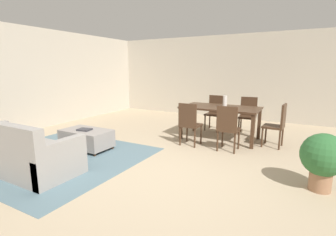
{
  "coord_description": "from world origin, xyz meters",
  "views": [
    {
      "loc": [
        1.92,
        -3.28,
        1.63
      ],
      "look_at": [
        -0.58,
        1.25,
        0.6
      ],
      "focal_mm": 26.63,
      "sensor_mm": 36.0,
      "label": 1
    }
  ],
  "objects_px": {
    "book_on_ottoman": "(85,130)",
    "ottoman_table": "(87,138)",
    "dining_chair_far_right": "(248,113)",
    "vase_centerpiece": "(225,101)",
    "dining_chair_near_right": "(228,126)",
    "dining_chair_head_east": "(278,123)",
    "dining_table": "(220,111)",
    "potted_plant": "(323,157)",
    "couch": "(16,152)",
    "dining_chair_near_left": "(189,122)",
    "dining_chair_far_left": "(215,111)"
  },
  "relations": [
    {
      "from": "ottoman_table",
      "to": "book_on_ottoman",
      "type": "relative_size",
      "value": 3.89
    },
    {
      "from": "book_on_ottoman",
      "to": "dining_chair_far_left",
      "type": "bearing_deg",
      "value": 58.97
    },
    {
      "from": "dining_table",
      "to": "dining_chair_far_right",
      "type": "relative_size",
      "value": 1.9
    },
    {
      "from": "dining_chair_far_left",
      "to": "potted_plant",
      "type": "height_order",
      "value": "dining_chair_far_left"
    },
    {
      "from": "dining_chair_near_left",
      "to": "book_on_ottoman",
      "type": "relative_size",
      "value": 3.54
    },
    {
      "from": "dining_chair_far_right",
      "to": "vase_centerpiece",
      "type": "distance_m",
      "value": 0.96
    },
    {
      "from": "vase_centerpiece",
      "to": "dining_chair_near_left",
      "type": "bearing_deg",
      "value": -119.95
    },
    {
      "from": "dining_chair_far_left",
      "to": "dining_chair_far_right",
      "type": "relative_size",
      "value": 1.0
    },
    {
      "from": "ottoman_table",
      "to": "book_on_ottoman",
      "type": "distance_m",
      "value": 0.19
    },
    {
      "from": "dining_table",
      "to": "dining_chair_head_east",
      "type": "distance_m",
      "value": 1.25
    },
    {
      "from": "dining_chair_near_right",
      "to": "potted_plant",
      "type": "relative_size",
      "value": 1.16
    },
    {
      "from": "book_on_ottoman",
      "to": "ottoman_table",
      "type": "bearing_deg",
      "value": 91.07
    },
    {
      "from": "dining_table",
      "to": "book_on_ottoman",
      "type": "height_order",
      "value": "dining_table"
    },
    {
      "from": "dining_chair_near_left",
      "to": "dining_chair_near_right",
      "type": "bearing_deg",
      "value": 1.24
    },
    {
      "from": "dining_chair_near_left",
      "to": "dining_chair_head_east",
      "type": "height_order",
      "value": "same"
    },
    {
      "from": "dining_chair_head_east",
      "to": "book_on_ottoman",
      "type": "bearing_deg",
      "value": -148.84
    },
    {
      "from": "dining_chair_near_left",
      "to": "dining_chair_far_right",
      "type": "distance_m",
      "value": 1.89
    },
    {
      "from": "vase_centerpiece",
      "to": "dining_chair_far_right",
      "type": "bearing_deg",
      "value": 65.04
    },
    {
      "from": "book_on_ottoman",
      "to": "dining_chair_near_right",
      "type": "bearing_deg",
      "value": 26.71
    },
    {
      "from": "ottoman_table",
      "to": "potted_plant",
      "type": "height_order",
      "value": "potted_plant"
    },
    {
      "from": "ottoman_table",
      "to": "dining_chair_near_right",
      "type": "xyz_separation_m",
      "value": [
        2.56,
        1.25,
        0.29
      ]
    },
    {
      "from": "dining_table",
      "to": "dining_chair_near_left",
      "type": "relative_size",
      "value": 1.9
    },
    {
      "from": "dining_table",
      "to": "couch",
      "type": "bearing_deg",
      "value": -125.31
    },
    {
      "from": "dining_table",
      "to": "dining_chair_head_east",
      "type": "xyz_separation_m",
      "value": [
        1.24,
        -0.05,
        -0.15
      ]
    },
    {
      "from": "dining_chair_far_left",
      "to": "vase_centerpiece",
      "type": "distance_m",
      "value": 0.99
    },
    {
      "from": "ottoman_table",
      "to": "couch",
      "type": "bearing_deg",
      "value": -99.98
    },
    {
      "from": "dining_chair_near_right",
      "to": "book_on_ottoman",
      "type": "xyz_separation_m",
      "value": [
        -2.56,
        -1.29,
        -0.1
      ]
    },
    {
      "from": "couch",
      "to": "ottoman_table",
      "type": "height_order",
      "value": "couch"
    },
    {
      "from": "couch",
      "to": "vase_centerpiece",
      "type": "bearing_deg",
      "value": 54.0
    },
    {
      "from": "book_on_ottoman",
      "to": "potted_plant",
      "type": "distance_m",
      "value": 4.13
    },
    {
      "from": "dining_chair_far_right",
      "to": "vase_centerpiece",
      "type": "height_order",
      "value": "vase_centerpiece"
    },
    {
      "from": "ottoman_table",
      "to": "vase_centerpiece",
      "type": "xyz_separation_m",
      "value": [
        2.24,
        2.09,
        0.66
      ]
    },
    {
      "from": "ottoman_table",
      "to": "dining_chair_far_right",
      "type": "xyz_separation_m",
      "value": [
        2.61,
        2.9,
        0.29
      ]
    },
    {
      "from": "dining_chair_far_right",
      "to": "dining_chair_head_east",
      "type": "distance_m",
      "value": 1.18
    },
    {
      "from": "dining_chair_near_right",
      "to": "vase_centerpiece",
      "type": "bearing_deg",
      "value": 110.71
    },
    {
      "from": "ottoman_table",
      "to": "dining_chair_near_right",
      "type": "distance_m",
      "value": 2.86
    },
    {
      "from": "ottoman_table",
      "to": "potted_plant",
      "type": "distance_m",
      "value": 4.13
    },
    {
      "from": "dining_chair_head_east",
      "to": "dining_chair_near_right",
      "type": "bearing_deg",
      "value": -137.54
    },
    {
      "from": "dining_table",
      "to": "dining_chair_near_left",
      "type": "height_order",
      "value": "dining_chair_near_left"
    },
    {
      "from": "ottoman_table",
      "to": "vase_centerpiece",
      "type": "bearing_deg",
      "value": 43.11
    },
    {
      "from": "dining_chair_far_right",
      "to": "vase_centerpiece",
      "type": "xyz_separation_m",
      "value": [
        -0.38,
        -0.81,
        0.37
      ]
    },
    {
      "from": "dining_chair_far_right",
      "to": "dining_table",
      "type": "bearing_deg",
      "value": -118.79
    },
    {
      "from": "dining_table",
      "to": "vase_centerpiece",
      "type": "distance_m",
      "value": 0.24
    },
    {
      "from": "dining_chair_near_left",
      "to": "dining_chair_far_right",
      "type": "relative_size",
      "value": 1.0
    },
    {
      "from": "dining_table",
      "to": "potted_plant",
      "type": "relative_size",
      "value": 2.21
    },
    {
      "from": "dining_table",
      "to": "dining_chair_near_left",
      "type": "distance_m",
      "value": 0.94
    },
    {
      "from": "dining_chair_near_right",
      "to": "dining_chair_head_east",
      "type": "bearing_deg",
      "value": 42.46
    },
    {
      "from": "dining_chair_near_right",
      "to": "dining_chair_far_right",
      "type": "height_order",
      "value": "same"
    },
    {
      "from": "dining_chair_near_right",
      "to": "book_on_ottoman",
      "type": "relative_size",
      "value": 3.54
    },
    {
      "from": "couch",
      "to": "vase_centerpiece",
      "type": "xyz_separation_m",
      "value": [
        2.47,
        3.39,
        0.6
      ]
    }
  ]
}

